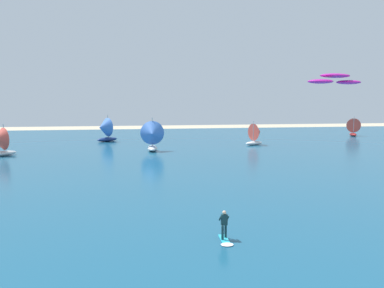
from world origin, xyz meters
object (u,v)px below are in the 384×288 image
at_px(sailboat_near_shore, 152,136).
at_px(sailboat_trailing, 256,134).
at_px(sailboat_anchored_offshore, 104,129).
at_px(kitesurfer, 225,230).
at_px(sailboat_mid_right, 353,127).
at_px(kite, 335,79).

height_order(sailboat_near_shore, sailboat_trailing, sailboat_near_shore).
bearing_deg(sailboat_anchored_offshore, kitesurfer, -79.63).
bearing_deg(sailboat_anchored_offshore, sailboat_mid_right, 4.29).
height_order(kite, sailboat_near_shore, kite).
bearing_deg(sailboat_mid_right, kite, -121.31).
bearing_deg(sailboat_near_shore, kitesurfer, -87.15).
relative_size(kitesurfer, sailboat_mid_right, 0.48).
height_order(sailboat_mid_right, sailboat_anchored_offshore, sailboat_anchored_offshore).
xyz_separation_m(kite, sailboat_trailing, (7.02, 39.48, -7.37)).
height_order(kite, sailboat_mid_right, kite).
height_order(kite, sailboat_trailing, kite).
distance_m(sailboat_near_shore, sailboat_mid_right, 46.13).
distance_m(kitesurfer, sailboat_anchored_offshore, 54.01).
relative_size(sailboat_mid_right, sailboat_trailing, 1.01).
xyz_separation_m(kite, sailboat_anchored_offshore, (-18.48, 48.32, -7.02)).
height_order(sailboat_near_shore, sailboat_anchored_offshore, sailboat_near_shore).
xyz_separation_m(sailboat_near_shore, sailboat_anchored_offshore, (-7.79, 14.52, -0.09)).
bearing_deg(sailboat_trailing, sailboat_anchored_offshore, 160.88).
distance_m(kitesurfer, sailboat_mid_right, 69.79).
height_order(kitesurfer, sailboat_mid_right, sailboat_mid_right).
xyz_separation_m(kitesurfer, sailboat_anchored_offshore, (-9.72, 53.11, 1.60)).
bearing_deg(sailboat_mid_right, kitesurfer, -125.41).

